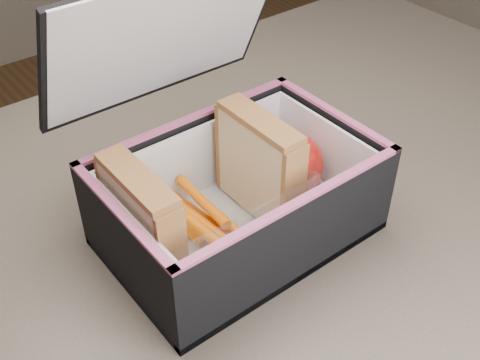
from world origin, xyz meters
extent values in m
cube|color=brown|center=(0.00, 0.00, 0.73)|extent=(1.20, 0.80, 0.03)
cube|color=#382D26|center=(0.55, 0.35, 0.36)|extent=(0.05, 0.05, 0.72)
cube|color=black|center=(-0.04, 0.12, 0.93)|extent=(0.26, 0.08, 0.16)
cube|color=#D1B189|center=(-0.16, 0.00, 0.82)|extent=(0.01, 0.10, 0.11)
cube|color=#B65163|center=(-0.15, 0.00, 0.82)|extent=(0.01, 0.10, 0.10)
cube|color=#D1B189|center=(-0.14, 0.00, 0.82)|extent=(0.01, 0.10, 0.11)
cube|color=brown|center=(-0.15, 0.00, 0.88)|extent=(0.03, 0.10, 0.01)
cube|color=#D1B189|center=(-0.02, 0.00, 0.82)|extent=(0.01, 0.10, 0.11)
cube|color=#B65163|center=(-0.01, 0.00, 0.82)|extent=(0.01, 0.10, 0.10)
cube|color=#D1B189|center=(0.00, 0.00, 0.82)|extent=(0.01, 0.10, 0.11)
cube|color=brown|center=(-0.01, 0.00, 0.88)|extent=(0.03, 0.11, 0.01)
cylinder|color=#E25200|center=(-0.09, 0.03, 0.77)|extent=(0.02, 0.09, 0.01)
cylinder|color=#E25200|center=(-0.06, -0.03, 0.78)|extent=(0.01, 0.09, 0.01)
cylinder|color=#E25200|center=(-0.07, 0.02, 0.79)|extent=(0.01, 0.09, 0.01)
cylinder|color=#E25200|center=(-0.07, 0.02, 0.77)|extent=(0.02, 0.09, 0.01)
cylinder|color=#E25200|center=(-0.08, 0.01, 0.78)|extent=(0.02, 0.09, 0.01)
cylinder|color=#E25200|center=(-0.09, -0.03, 0.79)|extent=(0.02, 0.09, 0.01)
cube|color=white|center=(0.04, 0.00, 0.77)|extent=(0.09, 0.09, 0.01)
ellipsoid|color=#7F0201|center=(0.03, 0.00, 0.81)|extent=(0.08, 0.08, 0.07)
cylinder|color=#422D17|center=(0.03, 0.00, 0.84)|extent=(0.01, 0.01, 0.01)
camera|label=1|loc=(-0.33, -0.38, 1.21)|focal=45.00mm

